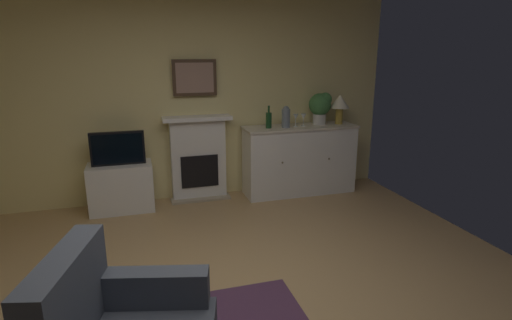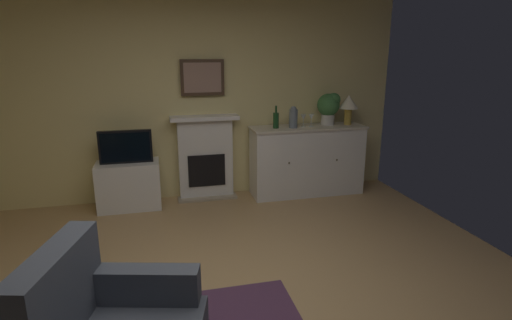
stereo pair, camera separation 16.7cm
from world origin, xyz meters
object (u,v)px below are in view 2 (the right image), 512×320
(wine_bottle, at_px, (276,120))
(vase_decorative, at_px, (293,117))
(sideboard_cabinet, at_px, (307,160))
(tv_set, at_px, (126,147))
(wine_glass_left, at_px, (303,118))
(potted_plant_small, at_px, (329,106))
(fireplace_unit, at_px, (206,157))
(table_lamp, at_px, (349,104))
(wine_glass_center, at_px, (311,117))
(framed_picture, at_px, (202,78))
(tv_cabinet, at_px, (129,185))

(wine_bottle, relative_size, vase_decorative, 1.03)
(sideboard_cabinet, bearing_deg, tv_set, -179.80)
(sideboard_cabinet, bearing_deg, wine_glass_left, -166.88)
(sideboard_cabinet, xyz_separation_m, potted_plant_small, (0.31, 0.05, 0.72))
(wine_bottle, height_order, wine_glass_left, wine_bottle)
(tv_set, height_order, potted_plant_small, potted_plant_small)
(fireplace_unit, relative_size, potted_plant_small, 2.56)
(wine_bottle, bearing_deg, fireplace_unit, 167.67)
(sideboard_cabinet, bearing_deg, wine_bottle, -177.53)
(table_lamp, distance_m, wine_bottle, 1.03)
(wine_glass_center, xyz_separation_m, potted_plant_small, (0.27, 0.07, 0.13))
(framed_picture, bearing_deg, wine_bottle, -15.05)
(wine_glass_center, distance_m, potted_plant_small, 0.31)
(wine_bottle, distance_m, tv_cabinet, 2.02)
(wine_bottle, xyz_separation_m, potted_plant_small, (0.76, 0.06, 0.15))
(wine_bottle, distance_m, tv_set, 1.89)
(framed_picture, height_order, table_lamp, framed_picture)
(sideboard_cabinet, bearing_deg, table_lamp, 0.00)
(wine_glass_left, distance_m, tv_set, 2.27)
(wine_bottle, height_order, vase_decorative, wine_bottle)
(sideboard_cabinet, height_order, tv_set, tv_set)
(vase_decorative, relative_size, potted_plant_small, 0.65)
(framed_picture, distance_m, wine_glass_center, 1.50)
(fireplace_unit, distance_m, vase_decorative, 1.26)
(wine_bottle, bearing_deg, framed_picture, 164.95)
(table_lamp, bearing_deg, potted_plant_small, 170.13)
(wine_bottle, relative_size, wine_glass_left, 1.76)
(table_lamp, bearing_deg, wine_glass_left, -178.45)
(vase_decorative, bearing_deg, table_lamp, 3.60)
(wine_glass_left, distance_m, potted_plant_small, 0.41)
(fireplace_unit, relative_size, sideboard_cabinet, 0.72)
(wine_bottle, xyz_separation_m, vase_decorative, (0.22, -0.03, 0.03))
(wine_glass_left, bearing_deg, table_lamp, 1.55)
(wine_glass_left, bearing_deg, potted_plant_small, 9.28)
(framed_picture, height_order, potted_plant_small, framed_picture)
(tv_cabinet, bearing_deg, potted_plant_small, 0.66)
(fireplace_unit, distance_m, wine_glass_left, 1.38)
(wine_glass_left, height_order, tv_cabinet, wine_glass_left)
(sideboard_cabinet, relative_size, vase_decorative, 5.44)
(wine_glass_left, xyz_separation_m, tv_cabinet, (-2.25, 0.03, -0.76))
(vase_decorative, bearing_deg, potted_plant_small, 10.12)
(framed_picture, xyz_separation_m, wine_glass_center, (1.38, -0.24, -0.52))
(wine_glass_left, distance_m, wine_glass_center, 0.11)
(fireplace_unit, bearing_deg, table_lamp, -5.28)
(fireplace_unit, xyz_separation_m, wine_bottle, (0.90, -0.20, 0.49))
(sideboard_cabinet, bearing_deg, fireplace_unit, 172.52)
(fireplace_unit, distance_m, tv_set, 1.02)
(sideboard_cabinet, bearing_deg, framed_picture, 170.64)
(fireplace_unit, bearing_deg, framed_picture, 90.00)
(wine_glass_center, bearing_deg, sideboard_cabinet, 150.58)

